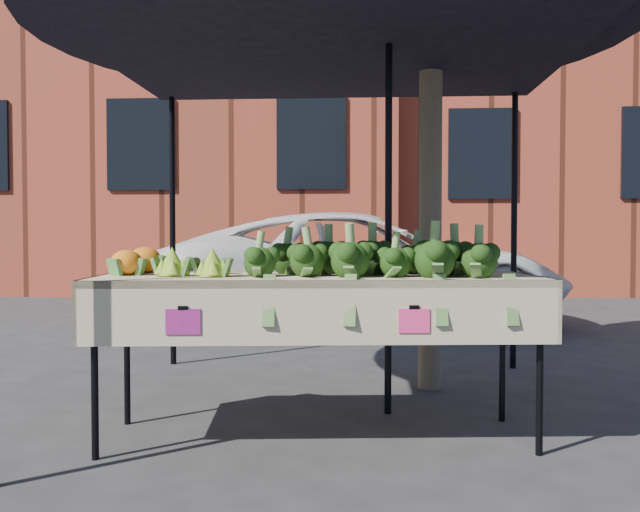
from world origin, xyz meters
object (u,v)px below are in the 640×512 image
at_px(table, 318,357).
at_px(canopy, 333,196).
at_px(street_tree, 431,56).
at_px(vehicle, 360,122).

bearing_deg(table, canopy, 85.08).
height_order(table, street_tree, street_tree).
relative_size(table, vehicle, 0.49).
height_order(canopy, street_tree, street_tree).
height_order(canopy, vehicle, vehicle).
xyz_separation_m(table, canopy, (0.05, 0.63, 0.92)).
height_order(table, canopy, canopy).
distance_m(table, canopy, 1.12).
height_order(vehicle, street_tree, vehicle).
xyz_separation_m(canopy, street_tree, (0.68, 0.66, 1.04)).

